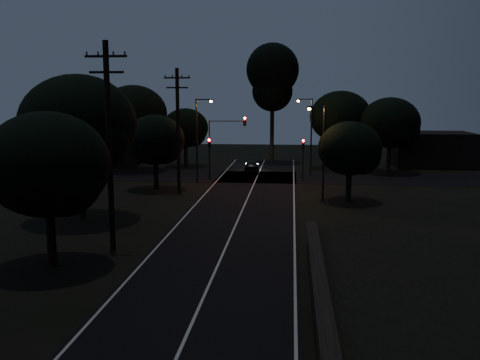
{
  "coord_description": "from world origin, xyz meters",
  "views": [
    {
      "loc": [
        3.52,
        -12.06,
        8.16
      ],
      "look_at": [
        0.0,
        24.0,
        2.5
      ],
      "focal_mm": 40.0,
      "sensor_mm": 36.0,
      "label": 1
    }
  ],
  "objects_px": {
    "tall_pine": "(272,77)",
    "streetlight_b": "(309,131)",
    "utility_pole_far": "(178,129)",
    "signal_left": "(209,151)",
    "car": "(252,167)",
    "signal_right": "(303,152)",
    "streetlight_a": "(199,134)",
    "streetlight_c": "(322,146)",
    "utility_pole_mid": "(109,144)",
    "signal_mast": "(226,136)"
  },
  "relations": [
    {
      "from": "utility_pole_mid",
      "to": "utility_pole_far",
      "type": "bearing_deg",
      "value": 90.0
    },
    {
      "from": "signal_mast",
      "to": "streetlight_a",
      "type": "bearing_deg",
      "value": -140.23
    },
    {
      "from": "tall_pine",
      "to": "car",
      "type": "xyz_separation_m",
      "value": [
        -1.8,
        -9.96,
        -9.92
      ]
    },
    {
      "from": "streetlight_c",
      "to": "car",
      "type": "height_order",
      "value": "streetlight_c"
    },
    {
      "from": "utility_pole_far",
      "to": "car",
      "type": "distance_m",
      "value": 14.83
    },
    {
      "from": "streetlight_b",
      "to": "utility_pole_far",
      "type": "bearing_deg",
      "value": -133.3
    },
    {
      "from": "utility_pole_mid",
      "to": "utility_pole_far",
      "type": "distance_m",
      "value": 17.0
    },
    {
      "from": "tall_pine",
      "to": "signal_right",
      "type": "relative_size",
      "value": 3.59
    },
    {
      "from": "utility_pole_far",
      "to": "utility_pole_mid",
      "type": "bearing_deg",
      "value": -90.0
    },
    {
      "from": "utility_pole_far",
      "to": "signal_right",
      "type": "bearing_deg",
      "value": 37.0
    },
    {
      "from": "tall_pine",
      "to": "streetlight_a",
      "type": "relative_size",
      "value": 1.84
    },
    {
      "from": "utility_pole_far",
      "to": "streetlight_b",
      "type": "xyz_separation_m",
      "value": [
        11.31,
        12.0,
        -0.85
      ]
    },
    {
      "from": "signal_mast",
      "to": "tall_pine",
      "type": "bearing_deg",
      "value": 75.38
    },
    {
      "from": "streetlight_c",
      "to": "utility_pole_far",
      "type": "bearing_deg",
      "value": 170.4
    },
    {
      "from": "utility_pole_far",
      "to": "tall_pine",
      "type": "height_order",
      "value": "tall_pine"
    },
    {
      "from": "tall_pine",
      "to": "signal_right",
      "type": "distance_m",
      "value": 17.28
    },
    {
      "from": "utility_pole_mid",
      "to": "utility_pole_far",
      "type": "relative_size",
      "value": 1.05
    },
    {
      "from": "signal_mast",
      "to": "utility_pole_mid",
      "type": "bearing_deg",
      "value": -97.04
    },
    {
      "from": "utility_pole_far",
      "to": "signal_mast",
      "type": "xyz_separation_m",
      "value": [
        3.09,
        7.99,
        -1.15
      ]
    },
    {
      "from": "signal_mast",
      "to": "streetlight_b",
      "type": "distance_m",
      "value": 9.15
    },
    {
      "from": "utility_pole_far",
      "to": "signal_left",
      "type": "xyz_separation_m",
      "value": [
        1.4,
        7.99,
        -2.65
      ]
    },
    {
      "from": "utility_pole_mid",
      "to": "signal_right",
      "type": "bearing_deg",
      "value": 67.01
    },
    {
      "from": "streetlight_b",
      "to": "signal_left",
      "type": "bearing_deg",
      "value": -157.95
    },
    {
      "from": "streetlight_c",
      "to": "car",
      "type": "distance_m",
      "value": 16.84
    },
    {
      "from": "streetlight_b",
      "to": "car",
      "type": "distance_m",
      "value": 7.35
    },
    {
      "from": "signal_left",
      "to": "tall_pine",
      "type": "bearing_deg",
      "value": 69.54
    },
    {
      "from": "signal_right",
      "to": "signal_mast",
      "type": "relative_size",
      "value": 0.66
    },
    {
      "from": "streetlight_c",
      "to": "signal_left",
      "type": "bearing_deg",
      "value": 136.24
    },
    {
      "from": "signal_left",
      "to": "signal_right",
      "type": "relative_size",
      "value": 1.0
    },
    {
      "from": "tall_pine",
      "to": "car",
      "type": "height_order",
      "value": "tall_pine"
    },
    {
      "from": "signal_right",
      "to": "streetlight_c",
      "type": "bearing_deg",
      "value": -82.98
    },
    {
      "from": "tall_pine",
      "to": "streetlight_c",
      "type": "height_order",
      "value": "tall_pine"
    },
    {
      "from": "utility_pole_mid",
      "to": "tall_pine",
      "type": "xyz_separation_m",
      "value": [
        7.0,
        40.0,
        4.87
      ]
    },
    {
      "from": "streetlight_b",
      "to": "streetlight_c",
      "type": "relative_size",
      "value": 1.07
    },
    {
      "from": "streetlight_b",
      "to": "streetlight_c",
      "type": "height_order",
      "value": "streetlight_b"
    },
    {
      "from": "signal_right",
      "to": "utility_pole_mid",
      "type": "bearing_deg",
      "value": -112.99
    },
    {
      "from": "tall_pine",
      "to": "streetlight_b",
      "type": "relative_size",
      "value": 1.84
    },
    {
      "from": "utility_pole_mid",
      "to": "streetlight_b",
      "type": "xyz_separation_m",
      "value": [
        11.31,
        29.0,
        -1.1
      ]
    },
    {
      "from": "signal_right",
      "to": "streetlight_a",
      "type": "bearing_deg",
      "value": -168.66
    },
    {
      "from": "signal_mast",
      "to": "car",
      "type": "relative_size",
      "value": 1.55
    },
    {
      "from": "car",
      "to": "streetlight_c",
      "type": "bearing_deg",
      "value": 109.53
    },
    {
      "from": "signal_left",
      "to": "signal_mast",
      "type": "distance_m",
      "value": 2.26
    },
    {
      "from": "signal_right",
      "to": "streetlight_a",
      "type": "relative_size",
      "value": 0.51
    },
    {
      "from": "signal_mast",
      "to": "car",
      "type": "distance_m",
      "value": 6.58
    },
    {
      "from": "streetlight_a",
      "to": "streetlight_c",
      "type": "xyz_separation_m",
      "value": [
        11.14,
        -8.0,
        -0.29
      ]
    },
    {
      "from": "tall_pine",
      "to": "streetlight_c",
      "type": "bearing_deg",
      "value": -79.07
    },
    {
      "from": "tall_pine",
      "to": "streetlight_b",
      "type": "height_order",
      "value": "tall_pine"
    },
    {
      "from": "tall_pine",
      "to": "streetlight_c",
      "type": "relative_size",
      "value": 1.96
    },
    {
      "from": "streetlight_c",
      "to": "streetlight_a",
      "type": "bearing_deg",
      "value": 144.31
    },
    {
      "from": "utility_pole_far",
      "to": "tall_pine",
      "type": "relative_size",
      "value": 0.71
    }
  ]
}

